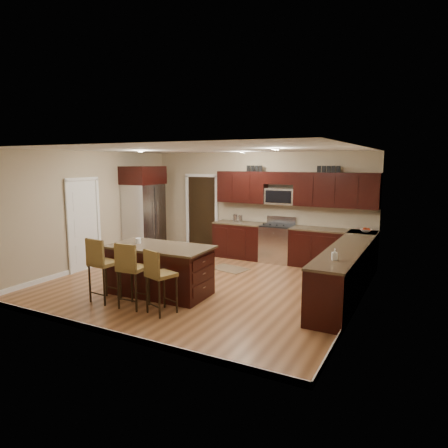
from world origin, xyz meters
The scene contains 23 objects.
floor centered at (0.00, 0.00, 0.00)m, with size 6.00×6.00×0.00m, color #96623B.
ceiling centered at (0.00, 0.00, 2.70)m, with size 6.00×6.00×0.00m, color silver.
wall_back centered at (0.00, 2.75, 1.35)m, with size 6.00×6.00×0.00m, color tan.
wall_left centered at (-3.00, 0.00, 1.35)m, with size 5.50×5.50×0.00m, color tan.
wall_right centered at (3.00, 0.00, 1.35)m, with size 5.50×5.50×0.00m, color tan.
base_cabinets centered at (1.90, 1.45, 0.46)m, with size 4.02×3.96×0.92m.
upper_cabinets centered at (1.04, 2.58, 1.84)m, with size 4.00×0.33×0.80m.
range centered at (0.68, 2.45, 0.47)m, with size 0.76×0.64×1.11m.
microwave centered at (0.68, 2.60, 1.62)m, with size 0.76×0.31×0.40m, color silver.
doorway centered at (-1.65, 2.73, 1.03)m, with size 0.85×0.03×2.06m, color black.
pantry_door centered at (-2.98, -0.30, 1.02)m, with size 0.03×0.80×2.04m, color white.
letter_decor centered at (0.90, 2.58, 2.29)m, with size 2.20×0.03×0.15m, color black, non-canonical shape.
island centered at (-0.42, -0.88, 0.43)m, with size 1.97×1.09×0.92m.
stool_left centered at (-1.05, -1.73, 0.72)m, with size 0.46×0.46×1.15m.
stool_mid centered at (-0.39, -1.73, 0.71)m, with size 0.45×0.45×1.13m.
stool_right centered at (0.18, -1.72, 0.67)m, with size 0.50×0.50×1.08m.
refrigerator centered at (-2.62, 1.41, 1.20)m, with size 0.79×1.01×2.35m.
floor_mat centered at (-0.05, 1.28, 0.01)m, with size 0.84×0.56×0.01m, color brown.
fruit_bowl centered at (2.75, 2.45, 0.95)m, with size 0.26×0.26×0.06m, color silver.
soap_bottle centered at (2.70, -0.47, 1.01)m, with size 0.08×0.08×0.18m, color #B2B2B2.
canister_tall centered at (-0.48, 2.45, 1.02)m, with size 0.12×0.12×0.20m, color silver.
canister_short centered at (-0.33, 2.45, 1.01)m, with size 0.11×0.11×0.18m, color silver.
island_jar centered at (-0.92, -0.88, 0.97)m, with size 0.10×0.10×0.10m, color white.
Camera 1 is at (4.01, -6.74, 2.46)m, focal length 32.00 mm.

